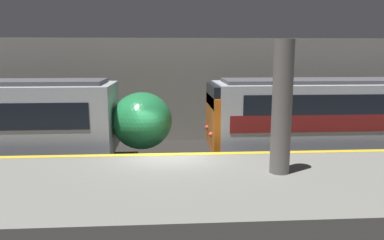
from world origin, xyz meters
The scene contains 4 objects.
ground_plane centered at (0.00, 0.00, 0.00)m, with size 120.00×120.00×0.00m, color #282623.
platform centered at (0.00, -2.68, 0.57)m, with size 40.00×5.37×1.14m.
station_rear_barrier centered at (0.00, 6.82, 2.63)m, with size 50.00×0.15×5.25m.
support_pillar_near centered at (3.13, -2.27, 3.02)m, with size 0.56×0.56×3.76m.
Camera 1 is at (-0.07, -12.42, 4.55)m, focal length 35.00 mm.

